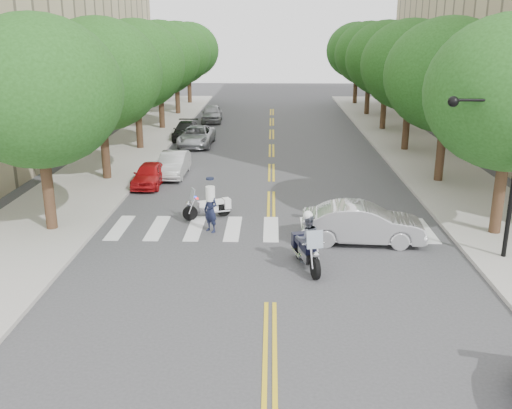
{
  "coord_description": "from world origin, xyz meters",
  "views": [
    {
      "loc": [
        -0.0,
        -15.36,
        7.86
      ],
      "look_at": [
        -0.59,
        5.69,
        1.3
      ],
      "focal_mm": 40.0,
      "sensor_mm": 36.0,
      "label": 1
    }
  ],
  "objects_px": {
    "motorcycle_parked": "(211,207)",
    "officer_standing": "(211,210)",
    "convertible": "(363,224)",
    "motorcycle_police": "(307,242)"
  },
  "relations": [
    {
      "from": "motorcycle_police",
      "to": "officer_standing",
      "type": "height_order",
      "value": "motorcycle_police"
    },
    {
      "from": "officer_standing",
      "to": "convertible",
      "type": "distance_m",
      "value": 5.98
    },
    {
      "from": "motorcycle_parked",
      "to": "convertible",
      "type": "xyz_separation_m",
      "value": [
        6.05,
        -2.8,
        0.27
      ]
    },
    {
      "from": "motorcycle_police",
      "to": "officer_standing",
      "type": "bearing_deg",
      "value": -57.48
    },
    {
      "from": "motorcycle_parked",
      "to": "officer_standing",
      "type": "xyz_separation_m",
      "value": [
        0.17,
        -1.75,
        0.42
      ]
    },
    {
      "from": "officer_standing",
      "to": "convertible",
      "type": "relative_size",
      "value": 0.39
    },
    {
      "from": "motorcycle_parked",
      "to": "convertible",
      "type": "height_order",
      "value": "convertible"
    },
    {
      "from": "motorcycle_police",
      "to": "officer_standing",
      "type": "xyz_separation_m",
      "value": [
        -3.62,
        3.45,
        -0.0
      ]
    },
    {
      "from": "officer_standing",
      "to": "convertible",
      "type": "xyz_separation_m",
      "value": [
        5.88,
        -1.05,
        -0.14
      ]
    },
    {
      "from": "motorcycle_parked",
      "to": "officer_standing",
      "type": "relative_size",
      "value": 1.13
    }
  ]
}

